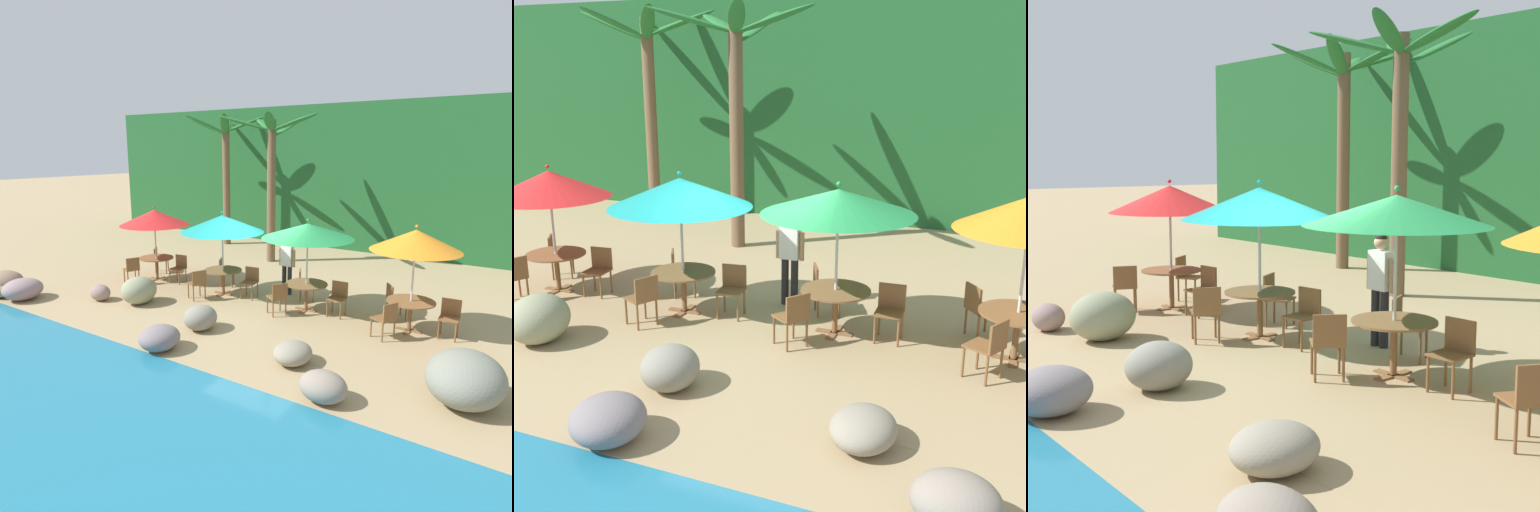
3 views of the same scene
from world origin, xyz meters
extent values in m
plane|color=tan|center=(0.00, 0.00, 0.00)|extent=(120.00, 120.00, 0.00)
cube|color=tan|center=(0.00, 0.00, 0.00)|extent=(18.00, 5.20, 0.01)
cube|color=#1E5628|center=(0.00, 9.00, 3.00)|extent=(28.00, 2.40, 6.00)
ellipsoid|color=gray|center=(2.49, -2.75, 0.22)|extent=(0.75, 0.86, 0.44)
ellipsoid|color=gray|center=(-3.94, -2.30, 0.23)|extent=(0.62, 0.51, 0.45)
ellipsoid|color=#888F5F|center=(-6.57, -3.69, 0.21)|extent=(0.69, 0.66, 0.42)
ellipsoid|color=gray|center=(-0.19, -2.40, 0.29)|extent=(0.76, 0.84, 0.59)
ellipsoid|color=slate|center=(-0.18, -3.73, 0.26)|extent=(0.84, 0.91, 0.53)
ellipsoid|color=gray|center=(-2.82, -1.88, 0.38)|extent=(0.89, 1.03, 0.75)
ellipsoid|color=gray|center=(3.60, -3.69, 0.26)|extent=(0.84, 0.69, 0.53)
ellipsoid|color=gray|center=(-5.85, -3.45, 0.30)|extent=(1.02, 1.10, 0.60)
ellipsoid|color=gray|center=(5.59, -2.48, 0.46)|extent=(1.27, 1.41, 0.92)
ellipsoid|color=#90715B|center=(-6.84, -3.44, 0.34)|extent=(1.13, 1.06, 0.69)
cylinder|color=silver|center=(-4.17, 0.12, 1.07)|extent=(0.04, 0.04, 2.15)
cone|color=red|center=(-4.17, 0.12, 2.05)|extent=(2.22, 2.22, 0.49)
sphere|color=red|center=(-4.17, 0.12, 2.37)|extent=(0.07, 0.07, 0.07)
cube|color=brown|center=(-4.17, 0.12, 0.01)|extent=(0.60, 0.12, 0.03)
cube|color=brown|center=(-4.17, 0.12, 0.01)|extent=(0.12, 0.60, 0.03)
cylinder|color=brown|center=(-4.17, 0.12, 0.37)|extent=(0.09, 0.09, 0.71)
cylinder|color=brown|center=(-4.17, 0.12, 0.72)|extent=(1.10, 1.10, 0.03)
cylinder|color=brown|center=(-3.13, 0.04, 0.23)|extent=(0.04, 0.04, 0.45)
cylinder|color=brown|center=(-3.48, 0.01, 0.23)|extent=(0.04, 0.04, 0.45)
cylinder|color=brown|center=(-3.16, 0.40, 0.23)|extent=(0.04, 0.04, 0.45)
cylinder|color=brown|center=(-3.52, 0.36, 0.23)|extent=(0.04, 0.04, 0.45)
cube|color=brown|center=(-3.32, 0.20, 0.47)|extent=(0.46, 0.46, 0.03)
cube|color=brown|center=(-3.34, 0.40, 0.66)|extent=(0.42, 0.07, 0.42)
cylinder|color=brown|center=(-4.60, 1.08, 0.23)|extent=(0.04, 0.04, 0.45)
cylinder|color=brown|center=(-4.40, 0.78, 0.23)|extent=(0.04, 0.04, 0.45)
cylinder|color=brown|center=(-4.89, 0.88, 0.23)|extent=(0.04, 0.04, 0.45)
cylinder|color=brown|center=(-4.69, 0.58, 0.23)|extent=(0.04, 0.04, 0.45)
cube|color=brown|center=(-4.65, 0.83, 0.47)|extent=(0.58, 0.58, 0.03)
cube|color=brown|center=(-4.81, 0.72, 0.66)|extent=(0.27, 0.37, 0.42)
cylinder|color=brown|center=(-4.74, -0.75, 0.23)|extent=(0.04, 0.04, 0.45)
cylinder|color=brown|center=(-4.60, -0.42, 0.23)|extent=(0.04, 0.04, 0.45)
cylinder|color=brown|center=(-4.41, -0.89, 0.23)|extent=(0.04, 0.04, 0.45)
cylinder|color=brown|center=(-4.27, -0.56, 0.23)|extent=(0.04, 0.04, 0.45)
cube|color=brown|center=(-4.50, -0.66, 0.47)|extent=(0.55, 0.55, 0.03)
cube|color=brown|center=(-4.32, -0.74, 0.66)|extent=(0.20, 0.40, 0.42)
cylinder|color=silver|center=(-1.40, 0.07, 1.10)|extent=(0.04, 0.04, 2.20)
cone|color=teal|center=(-1.40, 0.07, 2.10)|extent=(2.40, 2.40, 0.49)
sphere|color=teal|center=(-1.40, 0.07, 2.42)|extent=(0.07, 0.07, 0.07)
cube|color=brown|center=(-1.40, 0.07, 0.01)|extent=(0.60, 0.12, 0.03)
cube|color=brown|center=(-1.40, 0.07, 0.01)|extent=(0.12, 0.60, 0.03)
cylinder|color=brown|center=(-1.40, 0.07, 0.37)|extent=(0.09, 0.09, 0.71)
cylinder|color=brown|center=(-1.40, 0.07, 0.72)|extent=(1.10, 1.10, 0.03)
cylinder|color=brown|center=(-0.36, 0.02, 0.23)|extent=(0.04, 0.04, 0.45)
cylinder|color=brown|center=(-0.71, -0.03, 0.23)|extent=(0.04, 0.04, 0.45)
cylinder|color=brown|center=(-0.40, 0.37, 0.23)|extent=(0.04, 0.04, 0.45)
cylinder|color=brown|center=(-0.75, 0.33, 0.23)|extent=(0.04, 0.04, 0.45)
cube|color=brown|center=(-0.56, 0.17, 0.47)|extent=(0.47, 0.47, 0.03)
cube|color=brown|center=(-0.58, 0.37, 0.66)|extent=(0.42, 0.09, 0.42)
cylinder|color=brown|center=(-1.75, 1.05, 0.23)|extent=(0.04, 0.04, 0.45)
cylinder|color=brown|center=(-1.57, 0.74, 0.23)|extent=(0.04, 0.04, 0.45)
cylinder|color=brown|center=(-2.06, 0.87, 0.23)|extent=(0.04, 0.04, 0.45)
cylinder|color=brown|center=(-1.88, 0.56, 0.23)|extent=(0.04, 0.04, 0.45)
cube|color=brown|center=(-1.81, 0.81, 0.47)|extent=(0.57, 0.57, 0.03)
cube|color=brown|center=(-1.99, 0.71, 0.66)|extent=(0.24, 0.38, 0.42)
cylinder|color=brown|center=(-2.00, -0.79, 0.23)|extent=(0.04, 0.04, 0.45)
cylinder|color=brown|center=(-1.84, -0.47, 0.23)|extent=(0.04, 0.04, 0.45)
cylinder|color=brown|center=(-1.67, -0.94, 0.23)|extent=(0.04, 0.04, 0.45)
cylinder|color=brown|center=(-1.52, -0.62, 0.23)|extent=(0.04, 0.04, 0.45)
cube|color=brown|center=(-1.76, -0.70, 0.47)|extent=(0.56, 0.56, 0.03)
cube|color=brown|center=(-1.58, -0.79, 0.66)|extent=(0.21, 0.40, 0.42)
cylinder|color=silver|center=(1.27, 0.16, 1.12)|extent=(0.04, 0.04, 2.23)
cone|color=#238E47|center=(1.27, 0.16, 2.13)|extent=(2.37, 2.37, 0.38)
sphere|color=#238E47|center=(1.27, 0.16, 2.41)|extent=(0.07, 0.07, 0.07)
cube|color=brown|center=(1.27, 0.16, 0.01)|extent=(0.60, 0.12, 0.03)
cube|color=brown|center=(1.27, 0.16, 0.01)|extent=(0.12, 0.60, 0.03)
cylinder|color=brown|center=(1.27, 0.16, 0.37)|extent=(0.09, 0.09, 0.71)
cylinder|color=brown|center=(1.27, 0.16, 0.72)|extent=(1.10, 1.10, 0.03)
cylinder|color=brown|center=(2.31, 0.03, 0.23)|extent=(0.04, 0.04, 0.45)
cylinder|color=brown|center=(1.95, 0.01, 0.23)|extent=(0.04, 0.04, 0.45)
cylinder|color=brown|center=(2.29, 0.38, 0.23)|extent=(0.04, 0.04, 0.45)
cylinder|color=brown|center=(1.94, 0.37, 0.23)|extent=(0.04, 0.04, 0.45)
cube|color=brown|center=(2.12, 0.20, 0.47)|extent=(0.44, 0.44, 0.03)
cube|color=brown|center=(2.11, 0.40, 0.66)|extent=(0.42, 0.05, 0.42)
cylinder|color=brown|center=(0.98, 1.17, 0.23)|extent=(0.04, 0.04, 0.45)
cylinder|color=brown|center=(1.14, 0.85, 0.23)|extent=(0.04, 0.04, 0.45)
cylinder|color=brown|center=(0.66, 1.01, 0.23)|extent=(0.04, 0.04, 0.45)
cylinder|color=brown|center=(0.82, 0.69, 0.23)|extent=(0.04, 0.04, 0.45)
cube|color=brown|center=(0.90, 0.93, 0.47)|extent=(0.56, 0.56, 0.03)
cube|color=brown|center=(0.72, 0.84, 0.66)|extent=(0.22, 0.39, 0.42)
cylinder|color=brown|center=(0.54, -0.57, 0.23)|extent=(0.04, 0.04, 0.45)
cylinder|color=brown|center=(0.74, -0.28, 0.23)|extent=(0.04, 0.04, 0.45)
cylinder|color=brown|center=(0.83, -0.78, 0.23)|extent=(0.04, 0.04, 0.45)
cylinder|color=brown|center=(1.03, -0.49, 0.23)|extent=(0.04, 0.04, 0.45)
cube|color=brown|center=(0.79, -0.53, 0.47)|extent=(0.59, 0.59, 0.03)
cube|color=brown|center=(0.95, -0.65, 0.66)|extent=(0.27, 0.36, 0.42)
cylinder|color=silver|center=(3.95, 0.23, 1.13)|extent=(0.04, 0.04, 2.27)
cone|color=orange|center=(3.95, 0.23, 2.17)|extent=(2.03, 2.03, 0.48)
sphere|color=orange|center=(3.95, 0.23, 2.48)|extent=(0.07, 0.07, 0.07)
cube|color=brown|center=(3.95, 0.23, 0.01)|extent=(0.60, 0.12, 0.03)
cube|color=brown|center=(3.95, 0.23, 0.01)|extent=(0.12, 0.60, 0.03)
cylinder|color=brown|center=(3.95, 0.23, 0.37)|extent=(0.09, 0.09, 0.71)
cylinder|color=brown|center=(3.95, 0.23, 0.72)|extent=(1.10, 1.10, 0.03)
cylinder|color=brown|center=(4.98, 0.11, 0.23)|extent=(0.04, 0.04, 0.45)
cylinder|color=brown|center=(4.63, 0.09, 0.23)|extent=(0.04, 0.04, 0.45)
cylinder|color=brown|center=(4.96, 0.47, 0.23)|extent=(0.04, 0.04, 0.45)
cylinder|color=brown|center=(4.61, 0.45, 0.23)|extent=(0.04, 0.04, 0.45)
cube|color=brown|center=(4.80, 0.28, 0.47)|extent=(0.44, 0.44, 0.03)
cube|color=brown|center=(4.78, 0.48, 0.66)|extent=(0.42, 0.06, 0.42)
cylinder|color=brown|center=(3.47, 1.16, 0.23)|extent=(0.04, 0.04, 0.45)
cylinder|color=brown|center=(3.69, 0.87, 0.23)|extent=(0.04, 0.04, 0.45)
cylinder|color=brown|center=(3.19, 0.95, 0.23)|extent=(0.04, 0.04, 0.45)
cylinder|color=brown|center=(3.40, 0.66, 0.23)|extent=(0.04, 0.04, 0.45)
cube|color=brown|center=(3.44, 0.91, 0.47)|extent=(0.59, 0.59, 0.03)
cube|color=brown|center=(3.28, 0.79, 0.66)|extent=(0.28, 0.36, 0.42)
cylinder|color=brown|center=(3.32, -0.61, 0.23)|extent=(0.04, 0.04, 0.45)
cylinder|color=brown|center=(3.48, -0.29, 0.23)|extent=(0.04, 0.04, 0.45)
cylinder|color=brown|center=(3.64, -0.77, 0.23)|extent=(0.04, 0.04, 0.45)
cylinder|color=brown|center=(3.80, -0.45, 0.23)|extent=(0.04, 0.04, 0.45)
cube|color=brown|center=(3.56, -0.53, 0.47)|extent=(0.56, 0.56, 0.03)
cube|color=brown|center=(3.74, -0.62, 0.66)|extent=(0.22, 0.39, 0.42)
cylinder|color=brown|center=(-5.81, 6.10, 2.68)|extent=(0.32, 0.32, 5.36)
ellipsoid|color=#236B2D|center=(-4.87, 6.29, 5.21)|extent=(1.89, 0.72, 0.72)
ellipsoid|color=#236B2D|center=(-5.50, 7.01, 5.22)|extent=(0.94, 1.89, 0.67)
ellipsoid|color=#236B2D|center=(-6.33, 6.90, 5.22)|extent=(1.32, 1.76, 0.66)
ellipsoid|color=#236B2D|center=(-6.75, 5.94, 5.17)|extent=(1.85, 0.66, 0.84)
ellipsoid|color=#236B2D|center=(-6.22, 5.23, 5.19)|extent=(1.11, 1.82, 0.78)
ellipsoid|color=#236B2D|center=(-5.26, 5.32, 5.17)|extent=(1.34, 1.70, 0.83)
cylinder|color=brown|center=(-2.40, 4.35, 2.60)|extent=(0.32, 0.32, 5.21)
ellipsoid|color=#236B2D|center=(-1.44, 4.26, 5.07)|extent=(1.92, 0.53, 0.62)
ellipsoid|color=#236B2D|center=(-2.25, 5.30, 5.00)|extent=(0.65, 1.86, 0.88)
ellipsoid|color=#236B2D|center=(-3.12, 4.99, 5.08)|extent=(1.66, 1.53, 0.61)
ellipsoid|color=#236B2D|center=(-3.22, 3.83, 5.07)|extent=(1.80, 1.32, 0.62)
ellipsoid|color=#236B2D|center=(-1.96, 3.49, 5.07)|extent=(1.19, 1.85, 0.64)
cylinder|color=#232328|center=(0.06, 1.11, 0.43)|extent=(0.13, 0.13, 0.86)
cylinder|color=#232328|center=(0.24, 1.11, 0.43)|extent=(0.13, 0.13, 0.86)
cube|color=white|center=(0.15, 1.11, 1.15)|extent=(0.34, 0.20, 0.58)
cylinder|color=tan|center=(-0.07, 1.11, 1.10)|extent=(0.08, 0.08, 0.50)
cylinder|color=tan|center=(0.37, 1.11, 1.10)|extent=(0.08, 0.08, 0.50)
sphere|color=tan|center=(0.15, 1.11, 1.56)|extent=(0.21, 0.21, 0.21)
sphere|color=black|center=(0.15, 1.11, 1.61)|extent=(0.18, 0.18, 0.18)
camera|label=1|loc=(6.52, -10.15, 4.14)|focal=32.16mm
camera|label=2|loc=(3.92, -8.86, 4.01)|focal=44.52mm
camera|label=3|loc=(7.20, -6.51, 2.76)|focal=49.99mm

